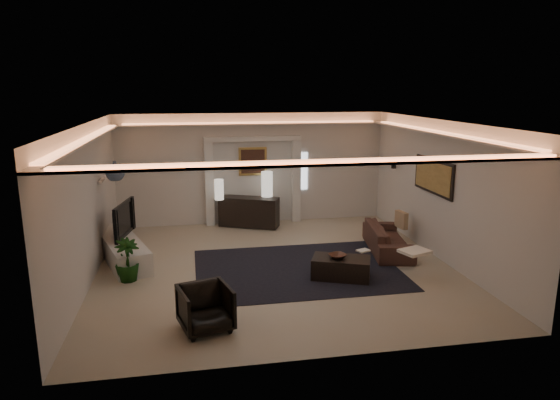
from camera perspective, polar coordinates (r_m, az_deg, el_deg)
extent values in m
plane|color=#A8A08C|center=(10.10, -0.51, -7.73)|extent=(7.00, 7.00, 0.00)
plane|color=white|center=(9.47, -0.54, 8.92)|extent=(7.00, 7.00, 0.00)
plane|color=silver|center=(13.08, -3.15, 3.62)|extent=(7.00, 0.00, 7.00)
plane|color=silver|center=(6.39, 4.89, -6.43)|extent=(7.00, 0.00, 7.00)
plane|color=silver|center=(9.73, -21.28, -0.51)|extent=(0.00, 7.00, 7.00)
plane|color=silver|center=(10.83, 18.05, 1.04)|extent=(0.00, 7.00, 7.00)
cube|color=silver|center=(9.50, -0.54, 7.23)|extent=(7.00, 7.00, 0.04)
cube|color=white|center=(13.31, 2.64, 3.35)|extent=(0.25, 0.03, 1.00)
cube|color=black|center=(9.98, 1.97, -7.95)|extent=(4.00, 3.00, 0.01)
cube|color=silver|center=(12.95, -8.13, 1.84)|extent=(0.22, 0.20, 2.20)
cube|color=silver|center=(13.24, 1.87, 2.20)|extent=(0.22, 0.20, 2.20)
cube|color=silver|center=(12.88, -3.14, 7.06)|extent=(2.52, 0.20, 0.12)
cube|color=tan|center=(13.02, -3.15, 4.47)|extent=(0.74, 0.04, 0.74)
cube|color=#4C2D1E|center=(13.00, -3.13, 4.45)|extent=(0.62, 0.02, 0.62)
cube|color=black|center=(11.03, 17.27, 2.62)|extent=(0.04, 1.64, 0.74)
cube|color=tan|center=(11.02, 17.15, 2.62)|extent=(0.02, 1.50, 0.62)
cylinder|color=black|center=(12.69, 12.97, 4.07)|extent=(0.12, 0.12, 0.22)
cube|color=silver|center=(11.03, -19.75, 2.18)|extent=(0.10, 0.55, 0.04)
cube|color=black|center=(12.83, -3.59, -1.36)|extent=(1.59, 1.05, 0.76)
cylinder|color=beige|center=(12.51, -7.04, 1.43)|extent=(0.29, 0.29, 0.52)
cylinder|color=beige|center=(12.79, -1.51, 1.78)|extent=(0.38, 0.38, 0.65)
cube|color=silver|center=(10.98, -17.78, -5.41)|extent=(1.46, 2.69, 0.49)
imported|color=black|center=(10.97, -18.09, -2.24)|extent=(1.27, 0.39, 0.73)
cylinder|color=black|center=(12.12, -17.34, -1.63)|extent=(0.18, 0.18, 0.36)
imported|color=slate|center=(10.76, -18.47, 3.22)|extent=(0.47, 0.47, 0.40)
imported|color=black|center=(9.72, -17.19, -6.63)|extent=(0.62, 0.62, 0.81)
imported|color=#513123|center=(11.21, 12.30, -4.35)|extent=(2.09, 1.10, 0.58)
cube|color=#FFE4C1|center=(9.65, 15.25, -5.73)|extent=(0.63, 0.57, 0.06)
cube|color=tan|center=(11.82, 13.79, -2.22)|extent=(0.18, 0.40, 0.39)
cube|color=black|center=(9.55, 7.04, -7.76)|extent=(1.22, 0.95, 0.40)
imported|color=#44281D|center=(9.45, 6.64, -6.39)|extent=(0.41, 0.41, 0.08)
cube|color=silver|center=(9.90, 9.56, -5.73)|extent=(0.28, 0.25, 0.03)
imported|color=black|center=(7.62, -8.56, -12.23)|extent=(0.90, 0.91, 0.68)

